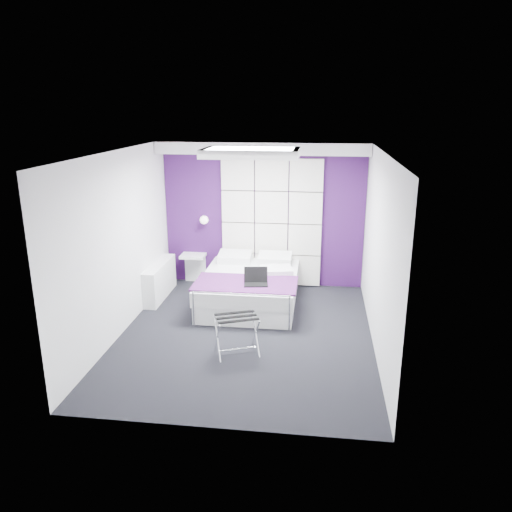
{
  "coord_description": "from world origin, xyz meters",
  "views": [
    {
      "loc": [
        0.98,
        -6.51,
        3.18
      ],
      "look_at": [
        0.1,
        0.35,
        1.09
      ],
      "focal_mm": 35.0,
      "sensor_mm": 36.0,
      "label": 1
    }
  ],
  "objects": [
    {
      "name": "floor",
      "position": [
        0.0,
        0.0,
        0.0
      ],
      "size": [
        4.4,
        4.4,
        0.0
      ],
      "primitive_type": "plane",
      "color": "black",
      "rests_on": "ground"
    },
    {
      "name": "soffit",
      "position": [
        0.0,
        1.95,
        2.5
      ],
      "size": [
        3.58,
        0.5,
        0.2
      ],
      "primitive_type": "cube",
      "color": "white",
      "rests_on": "wall_back"
    },
    {
      "name": "laptop",
      "position": [
        0.06,
        0.68,
        0.6
      ],
      "size": [
        0.36,
        0.26,
        0.26
      ],
      "rotation": [
        0.0,
        0.0,
        0.14
      ],
      "color": "black",
      "rests_on": "bed"
    },
    {
      "name": "wall_right",
      "position": [
        1.8,
        0.0,
        1.3
      ],
      "size": [
        0.0,
        4.4,
        4.4
      ],
      "primitive_type": "plane",
      "rotation": [
        1.57,
        0.0,
        -1.57
      ],
      "color": "white",
      "rests_on": "floor"
    },
    {
      "name": "radiator",
      "position": [
        -1.69,
        1.3,
        0.3
      ],
      "size": [
        0.22,
        1.2,
        0.6
      ],
      "primitive_type": "cube",
      "color": "white",
      "rests_on": "floor"
    },
    {
      "name": "skylight",
      "position": [
        0.0,
        0.6,
        2.55
      ],
      "size": [
        1.36,
        0.86,
        0.12
      ],
      "primitive_type": null,
      "color": "white",
      "rests_on": "ceiling"
    },
    {
      "name": "bed",
      "position": [
        -0.11,
        1.18,
        0.29
      ],
      "size": [
        1.6,
        1.92,
        0.68
      ],
      "color": "white",
      "rests_on": "floor"
    },
    {
      "name": "ceiling",
      "position": [
        0.0,
        0.0,
        2.6
      ],
      "size": [
        4.4,
        4.4,
        0.0
      ],
      "primitive_type": "plane",
      "rotation": [
        3.14,
        0.0,
        0.0
      ],
      "color": "white",
      "rests_on": "wall_back"
    },
    {
      "name": "wall_left",
      "position": [
        -1.8,
        0.0,
        1.3
      ],
      "size": [
        0.0,
        4.4,
        4.4
      ],
      "primitive_type": "plane",
      "rotation": [
        1.57,
        0.0,
        1.57
      ],
      "color": "white",
      "rests_on": "floor"
    },
    {
      "name": "nightstand",
      "position": [
        -1.28,
        2.02,
        0.54
      ],
      "size": [
        0.44,
        0.34,
        0.05
      ],
      "primitive_type": "cube",
      "color": "white",
      "rests_on": "wall_back"
    },
    {
      "name": "wall_back",
      "position": [
        0.0,
        2.2,
        1.3
      ],
      "size": [
        3.6,
        0.0,
        3.6
      ],
      "primitive_type": "plane",
      "rotation": [
        1.57,
        0.0,
        0.0
      ],
      "color": "white",
      "rests_on": "floor"
    },
    {
      "name": "luggage_rack",
      "position": [
        -0.04,
        -0.57,
        0.27
      ],
      "size": [
        0.54,
        0.4,
        0.53
      ],
      "rotation": [
        0.0,
        0.0,
        0.38
      ],
      "color": "silver",
      "rests_on": "floor"
    },
    {
      "name": "headboard",
      "position": [
        0.15,
        2.14,
        1.17
      ],
      "size": [
        1.8,
        0.08,
        2.3
      ],
      "primitive_type": null,
      "color": "silver",
      "rests_on": "wall_back"
    },
    {
      "name": "accent_wall",
      "position": [
        0.0,
        2.19,
        1.3
      ],
      "size": [
        3.58,
        0.02,
        2.58
      ],
      "primitive_type": "cube",
      "color": "#371149",
      "rests_on": "wall_back"
    },
    {
      "name": "wall_lamp",
      "position": [
        -1.05,
        2.06,
        1.22
      ],
      "size": [
        0.15,
        0.15,
        0.15
      ],
      "primitive_type": "sphere",
      "color": "white",
      "rests_on": "wall_back"
    }
  ]
}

